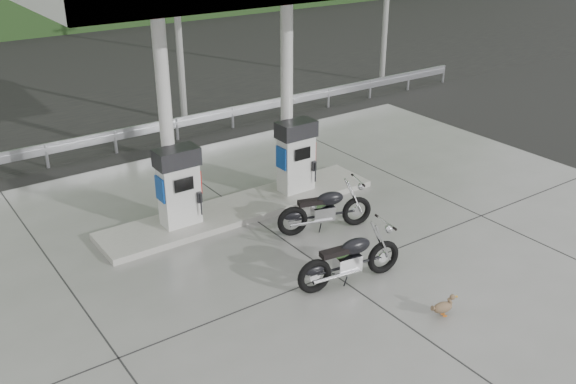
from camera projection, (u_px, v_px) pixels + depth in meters
ground at (304, 254)px, 13.59m from camera, size 160.00×160.00×0.00m
forecourt_apron at (304, 254)px, 13.59m from camera, size 18.00×14.00×0.02m
pump_island at (242, 208)px, 15.41m from camera, size 7.00×1.40×0.15m
gas_pump_left at (179, 187)px, 14.17m from camera, size 0.95×0.55×1.80m
gas_pump_right at (296, 156)px, 15.84m from camera, size 0.95×0.55×1.80m
canopy_column_left at (165, 113)px, 13.80m from camera, size 0.30×0.30×5.00m
canopy_column_right at (287, 90)px, 15.47m from camera, size 0.30×0.30×5.00m
guardrail at (146, 124)px, 19.24m from camera, size 26.00×0.16×1.42m
road at (106, 117)px, 22.14m from camera, size 60.00×7.00×0.01m
motorcycle_left at (325, 210)px, 14.36m from camera, size 2.20×1.23×1.00m
motorcycle_right at (350, 259)px, 12.37m from camera, size 2.20×0.97×1.01m
duck at (443, 308)px, 11.49m from camera, size 0.49×0.23×0.34m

